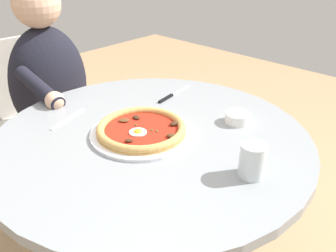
{
  "coord_description": "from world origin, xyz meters",
  "views": [
    {
      "loc": [
        0.7,
        -0.67,
        1.28
      ],
      "look_at": [
        0.04,
        0.04,
        0.76
      ],
      "focal_mm": 38.37,
      "sensor_mm": 36.0,
      "label": 1
    }
  ],
  "objects_px": {
    "ramekin_capers": "(237,117)",
    "dining_table": "(152,180)",
    "pizza_on_plate": "(142,130)",
    "fork_utensil": "(68,119)",
    "steak_knife": "(170,96)",
    "cafe_chair_diner": "(42,108)",
    "water_glass": "(252,163)",
    "diner_person": "(56,123)"
  },
  "relations": [
    {
      "from": "ramekin_capers",
      "to": "dining_table",
      "type": "bearing_deg",
      "value": -120.34
    },
    {
      "from": "pizza_on_plate",
      "to": "ramekin_capers",
      "type": "bearing_deg",
      "value": 57.89
    },
    {
      "from": "ramekin_capers",
      "to": "fork_utensil",
      "type": "relative_size",
      "value": 0.49
    },
    {
      "from": "steak_knife",
      "to": "dining_table",
      "type": "bearing_deg",
      "value": -58.5
    },
    {
      "from": "dining_table",
      "to": "cafe_chair_diner",
      "type": "bearing_deg",
      "value": 175.33
    },
    {
      "from": "water_glass",
      "to": "diner_person",
      "type": "distance_m",
      "value": 1.07
    },
    {
      "from": "dining_table",
      "to": "diner_person",
      "type": "bearing_deg",
      "value": 175.46
    },
    {
      "from": "water_glass",
      "to": "diner_person",
      "type": "xyz_separation_m",
      "value": [
        -1.04,
        0.03,
        -0.27
      ]
    },
    {
      "from": "steak_knife",
      "to": "ramekin_capers",
      "type": "height_order",
      "value": "ramekin_capers"
    },
    {
      "from": "fork_utensil",
      "to": "cafe_chair_diner",
      "type": "bearing_deg",
      "value": 161.79
    },
    {
      "from": "ramekin_capers",
      "to": "cafe_chair_diner",
      "type": "relative_size",
      "value": 0.09
    },
    {
      "from": "dining_table",
      "to": "diner_person",
      "type": "height_order",
      "value": "diner_person"
    },
    {
      "from": "steak_knife",
      "to": "fork_utensil",
      "type": "xyz_separation_m",
      "value": [
        -0.12,
        -0.37,
        -0.0
      ]
    },
    {
      "from": "water_glass",
      "to": "ramekin_capers",
      "type": "height_order",
      "value": "water_glass"
    },
    {
      "from": "fork_utensil",
      "to": "diner_person",
      "type": "height_order",
      "value": "diner_person"
    },
    {
      "from": "dining_table",
      "to": "water_glass",
      "type": "relative_size",
      "value": 10.75
    },
    {
      "from": "cafe_chair_diner",
      "to": "diner_person",
      "type": "bearing_deg",
      "value": -5.33
    },
    {
      "from": "pizza_on_plate",
      "to": "steak_knife",
      "type": "height_order",
      "value": "pizza_on_plate"
    },
    {
      "from": "ramekin_capers",
      "to": "cafe_chair_diner",
      "type": "height_order",
      "value": "cafe_chair_diner"
    },
    {
      "from": "pizza_on_plate",
      "to": "diner_person",
      "type": "relative_size",
      "value": 0.28
    },
    {
      "from": "fork_utensil",
      "to": "steak_knife",
      "type": "bearing_deg",
      "value": 71.81
    },
    {
      "from": "ramekin_capers",
      "to": "cafe_chair_diner",
      "type": "xyz_separation_m",
      "value": [
        -0.99,
        -0.18,
        -0.22
      ]
    },
    {
      "from": "dining_table",
      "to": "fork_utensil",
      "type": "xyz_separation_m",
      "value": [
        -0.28,
        -0.12,
        0.18
      ]
    },
    {
      "from": "water_glass",
      "to": "fork_utensil",
      "type": "height_order",
      "value": "water_glass"
    },
    {
      "from": "water_glass",
      "to": "ramekin_capers",
      "type": "bearing_deg",
      "value": 130.37
    },
    {
      "from": "dining_table",
      "to": "water_glass",
      "type": "distance_m",
      "value": 0.4
    },
    {
      "from": "pizza_on_plate",
      "to": "cafe_chair_diner",
      "type": "height_order",
      "value": "cafe_chair_diner"
    },
    {
      "from": "water_glass",
      "to": "fork_utensil",
      "type": "xyz_separation_m",
      "value": [
        -0.61,
        -0.14,
        -0.04
      ]
    },
    {
      "from": "steak_knife",
      "to": "cafe_chair_diner",
      "type": "distance_m",
      "value": 0.74
    },
    {
      "from": "steak_knife",
      "to": "diner_person",
      "type": "distance_m",
      "value": 0.62
    },
    {
      "from": "ramekin_capers",
      "to": "fork_utensil",
      "type": "distance_m",
      "value": 0.56
    },
    {
      "from": "steak_knife",
      "to": "ramekin_capers",
      "type": "xyz_separation_m",
      "value": [
        0.3,
        -0.0,
        0.01
      ]
    },
    {
      "from": "water_glass",
      "to": "dining_table",
      "type": "bearing_deg",
      "value": -175.36
    },
    {
      "from": "dining_table",
      "to": "fork_utensil",
      "type": "bearing_deg",
      "value": -157.13
    },
    {
      "from": "fork_utensil",
      "to": "dining_table",
      "type": "bearing_deg",
      "value": 22.87
    },
    {
      "from": "dining_table",
      "to": "fork_utensil",
      "type": "distance_m",
      "value": 0.35
    },
    {
      "from": "ramekin_capers",
      "to": "cafe_chair_diner",
      "type": "distance_m",
      "value": 1.03
    },
    {
      "from": "fork_utensil",
      "to": "ramekin_capers",
      "type": "bearing_deg",
      "value": 40.97
    },
    {
      "from": "diner_person",
      "to": "cafe_chair_diner",
      "type": "distance_m",
      "value": 0.15
    },
    {
      "from": "steak_knife",
      "to": "ramekin_capers",
      "type": "relative_size",
      "value": 2.49
    },
    {
      "from": "ramekin_capers",
      "to": "pizza_on_plate",
      "type": "bearing_deg",
      "value": -122.11
    },
    {
      "from": "fork_utensil",
      "to": "cafe_chair_diner",
      "type": "distance_m",
      "value": 0.63
    }
  ]
}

